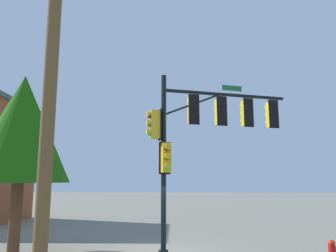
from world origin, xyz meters
name	(u,v)px	position (x,y,z in m)	size (l,w,h in m)	color
signal_pole_assembly	(203,128)	(1.56, 0.43, 4.81)	(5.88, 2.37, 6.86)	black
utility_pole	(50,84)	(-1.87, -6.80, 4.49)	(1.80, 0.36, 8.65)	brown
tree_near	(22,128)	(-5.58, 0.00, 4.74)	(3.83, 3.83, 6.90)	brown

